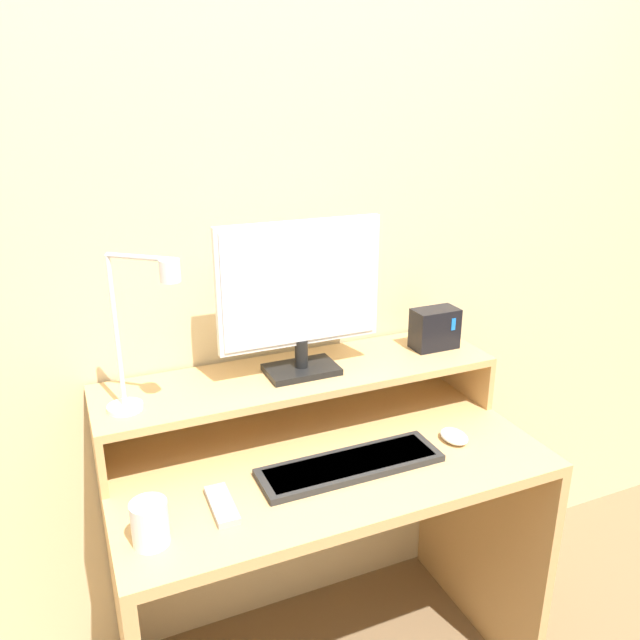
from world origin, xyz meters
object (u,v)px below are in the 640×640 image
desk_lamp (141,329)px  router_dock (435,329)px  monitor (302,293)px  remote_control (222,505)px  mug (150,523)px  mouse (454,436)px  keyboard (351,465)px

desk_lamp → router_dock: size_ratio=2.86×
monitor → router_dock: size_ratio=3.31×
remote_control → mug: bearing=-161.1°
desk_lamp → router_dock: 0.88m
monitor → remote_control: bearing=-138.3°
mouse → mug: bearing=-173.6°
router_dock → remote_control: (-0.75, -0.29, -0.22)m
mouse → mug: (-0.83, -0.09, 0.04)m
monitor → router_dock: (0.43, 0.01, -0.17)m
desk_lamp → remote_control: desk_lamp is taller
mouse → mug: size_ratio=0.92×
desk_lamp → mug: size_ratio=3.95×
mug → router_dock: bearing=20.7°
router_dock → remote_control: bearing=-158.9°
remote_control → mug: mug is taller
desk_lamp → mug: (-0.05, -0.26, -0.33)m
keyboard → mouse: size_ratio=5.19×
keyboard → monitor: bearing=96.2°
keyboard → mug: bearing=-170.6°
monitor → remote_control: 0.57m
desk_lamp → mug: desk_lamp is taller
keyboard → mug: (-0.51, -0.08, 0.04)m
router_dock → remote_control: router_dock is taller
monitor → desk_lamp: 0.43m
mouse → remote_control: size_ratio=0.61×
monitor → desk_lamp: size_ratio=1.16×
desk_lamp → keyboard: 0.62m
monitor → keyboard: bearing=-83.8°
mouse → mug: 0.83m
mug → remote_control: bearing=18.9°
monitor → router_dock: monitor is taller
keyboard → remote_control: 0.34m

